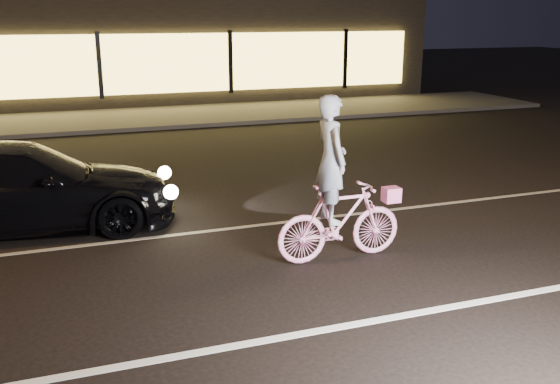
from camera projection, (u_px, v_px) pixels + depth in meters
name	position (u px, v px, depth m)	size (l,w,h in m)	color
ground	(201.00, 288.00, 7.70)	(90.00, 90.00, 0.00)	black
lane_stripe_near	(233.00, 346.00, 6.34)	(60.00, 0.12, 0.01)	silver
lane_stripe_far	(171.00, 235.00, 9.51)	(60.00, 0.10, 0.01)	gray
sidewalk	(108.00, 120.00, 19.44)	(30.00, 4.00, 0.12)	#383533
storefront	(90.00, 43.00, 24.26)	(25.40, 8.42, 4.20)	black
cyclist	(338.00, 203.00, 8.38)	(1.81, 0.62, 2.27)	#FF3498
sedan	(20.00, 188.00, 9.60)	(4.85, 2.33, 1.36)	black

